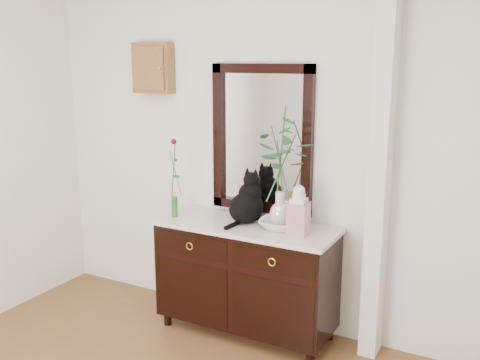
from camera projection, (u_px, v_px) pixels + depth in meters
The scene contains 10 objects.
wall_back at pixel (250, 150), 4.02m from camera, with size 3.60×0.04×2.70m, color silver.
pilaster at pixel (381, 164), 3.49m from camera, with size 0.12×0.20×2.70m, color silver.
sideboard at pixel (246, 273), 3.95m from camera, with size 1.33×0.52×0.82m.
wall_mirror at pixel (261, 139), 3.94m from camera, with size 0.80×0.06×1.10m.
key_cabinet at pixel (153, 68), 4.25m from camera, with size 0.35×0.10×0.40m, color brown.
cat at pixel (246, 197), 3.88m from camera, with size 0.26×0.32×0.37m, color black, non-canonical shape.
lotus_bowl at pixel (280, 224), 3.76m from camera, with size 0.29×0.29×0.07m, color silver.
vase_branches at pixel (281, 166), 3.67m from camera, with size 0.41×0.41×0.87m, color silver, non-canonical shape.
bud_vase_rose at pixel (174, 178), 3.99m from camera, with size 0.07×0.07×0.61m, color #2E682D, non-canonical shape.
ginger_jar at pixel (299, 209), 3.62m from camera, with size 0.13×0.13×0.36m, color white, non-canonical shape.
Camera 1 is at (1.81, -1.56, 2.02)m, focal length 40.00 mm.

